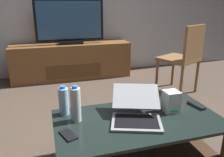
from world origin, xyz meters
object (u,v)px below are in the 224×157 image
object	(u,v)px
dining_chair	(184,56)
cell_phone	(68,135)
tv_remote	(196,105)
router_box	(171,101)
television	(70,23)
laptop	(136,111)
coffee_table	(138,133)
water_bottle_far	(64,101)
media_cabinet	(72,61)
water_bottle_near	(76,104)

from	to	relation	value
dining_chair	cell_phone	xyz separation A→B (m)	(-1.63, -1.24, -0.13)
tv_remote	router_box	bearing A→B (deg)	174.06
television	laptop	xyz separation A→B (m)	(0.19, -2.23, -0.44)
cell_phone	tv_remote	bearing A→B (deg)	-12.60
coffee_table	television	size ratio (longest dim) A/B	1.16
water_bottle_far	media_cabinet	bearing A→B (deg)	81.61
water_bottle_near	media_cabinet	bearing A→B (deg)	83.98
water_bottle_near	water_bottle_far	world-z (taller)	water_bottle_near
water_bottle_far	tv_remote	size ratio (longest dim) A/B	1.41
dining_chair	water_bottle_near	size ratio (longest dim) A/B	3.46
television	router_box	xyz separation A→B (m)	(0.49, -2.19, -0.42)
water_bottle_near	cell_phone	xyz separation A→B (m)	(-0.08, -0.18, -0.12)
cell_phone	dining_chair	bearing A→B (deg)	17.04
television	laptop	distance (m)	2.28
laptop	water_bottle_near	xyz separation A→B (m)	(-0.42, 0.09, 0.07)
media_cabinet	dining_chair	size ratio (longest dim) A/B	2.02
router_box	cell_phone	distance (m)	0.80
media_cabinet	tv_remote	distance (m)	2.32
router_box	tv_remote	world-z (taller)	router_box
television	water_bottle_far	world-z (taller)	television
media_cabinet	water_bottle_near	distance (m)	2.18
coffee_table	water_bottle_near	distance (m)	0.51
dining_chair	cell_phone	world-z (taller)	dining_chair
media_cabinet	router_box	world-z (taller)	media_cabinet
water_bottle_near	tv_remote	bearing A→B (deg)	-2.52
router_box	water_bottle_far	xyz separation A→B (m)	(-0.79, 0.18, 0.02)
television	cell_phone	bearing A→B (deg)	-97.51
coffee_table	television	xyz separation A→B (m)	(-0.21, 2.24, 0.62)
television	router_box	world-z (taller)	television
dining_chair	water_bottle_far	bearing A→B (deg)	-150.13
media_cabinet	tv_remote	size ratio (longest dim) A/B	11.54
laptop	dining_chair	bearing A→B (deg)	45.33
water_bottle_near	laptop	bearing A→B (deg)	-12.41
router_box	laptop	bearing A→B (deg)	-173.43
router_box	tv_remote	bearing A→B (deg)	3.56
laptop	water_bottle_far	bearing A→B (deg)	156.07
water_bottle_far	router_box	bearing A→B (deg)	-13.04
media_cabinet	tv_remote	world-z (taller)	media_cabinet
laptop	media_cabinet	bearing A→B (deg)	94.77
television	dining_chair	distance (m)	1.74
laptop	tv_remote	xyz separation A→B (m)	(0.54, 0.05, -0.05)
media_cabinet	laptop	xyz separation A→B (m)	(0.19, -2.25, 0.16)
laptop	tv_remote	world-z (taller)	laptop
television	laptop	bearing A→B (deg)	-85.18
water_bottle_far	cell_phone	world-z (taller)	water_bottle_far
media_cabinet	water_bottle_far	distance (m)	2.07
router_box	cell_phone	size ratio (longest dim) A/B	1.17
tv_remote	laptop	bearing A→B (deg)	175.72
media_cabinet	laptop	world-z (taller)	laptop
media_cabinet	cell_phone	world-z (taller)	media_cabinet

